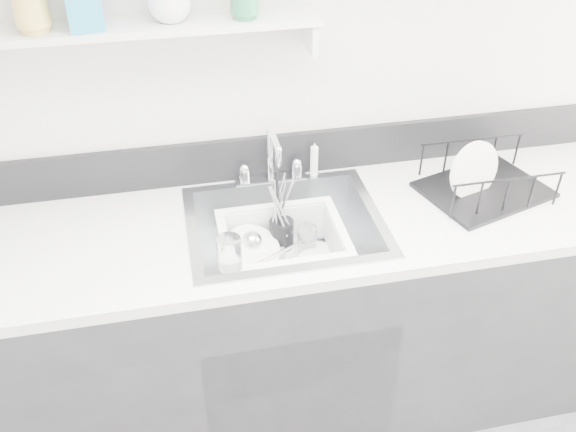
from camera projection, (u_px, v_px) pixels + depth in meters
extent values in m
cube|color=silver|center=(266.00, 77.00, 2.02)|extent=(3.50, 0.02, 2.60)
cube|color=#2A2A2D|center=(285.00, 324.00, 2.29)|extent=(3.20, 0.62, 0.88)
cube|color=white|center=(285.00, 227.00, 2.02)|extent=(3.20, 0.62, 0.04)
cube|color=black|center=(268.00, 156.00, 2.19)|extent=(3.20, 0.02, 0.16)
cube|color=silver|center=(271.00, 179.00, 2.20)|extent=(0.26, 0.06, 0.02)
cylinder|color=silver|center=(245.00, 176.00, 2.17)|extent=(0.04, 0.04, 0.05)
cylinder|color=silver|center=(296.00, 170.00, 2.20)|extent=(0.04, 0.04, 0.05)
cylinder|color=silver|center=(270.00, 155.00, 2.14)|extent=(0.02, 0.02, 0.20)
cylinder|color=silver|center=(274.00, 138.00, 2.02)|extent=(0.02, 0.15, 0.02)
cylinder|color=white|center=(314.00, 160.00, 2.19)|extent=(0.03, 0.03, 0.14)
cube|color=silver|center=(151.00, 26.00, 1.78)|extent=(1.00, 0.16, 0.02)
cube|color=silver|center=(311.00, 34.00, 1.89)|extent=(0.02, 0.14, 0.10)
cylinder|color=white|center=(255.00, 259.00, 2.08)|extent=(0.21, 0.21, 0.01)
cylinder|color=white|center=(256.00, 255.00, 2.08)|extent=(0.20, 0.20, 0.01)
cylinder|color=white|center=(252.00, 249.00, 2.05)|extent=(0.24, 0.23, 0.08)
cylinder|color=black|center=(282.00, 234.00, 2.12)|extent=(0.08, 0.08, 0.11)
cylinder|color=silver|center=(277.00, 210.00, 2.07)|extent=(0.01, 0.05, 0.21)
cylinder|color=silver|center=(286.00, 215.00, 2.07)|extent=(0.02, 0.04, 0.19)
cylinder|color=black|center=(278.00, 206.00, 2.05)|extent=(0.01, 0.06, 0.23)
cylinder|color=white|center=(307.00, 239.00, 2.10)|extent=(0.09, 0.09, 0.10)
cylinder|color=white|center=(229.00, 253.00, 1.80)|extent=(0.09, 0.09, 0.10)
imported|color=white|center=(314.00, 262.00, 2.05)|extent=(0.14, 0.14, 0.03)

